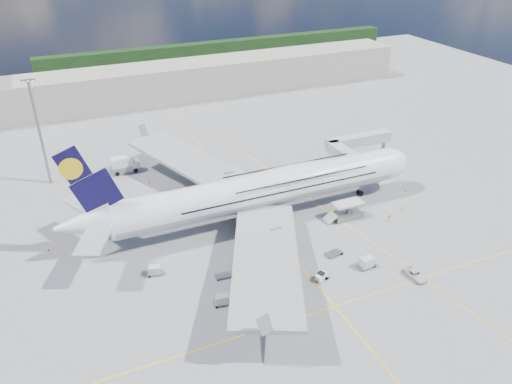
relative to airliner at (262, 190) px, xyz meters
name	(u,v)px	position (x,y,z in m)	size (l,w,h in m)	color
ground	(281,243)	(-0.26, -10.00, -6.87)	(300.00, 300.00, 0.00)	gray
taxi_line_main	(281,243)	(-0.26, -10.00, -6.86)	(0.25, 220.00, 0.01)	yellow
taxi_line_cross	(335,306)	(-0.26, -30.00, -6.86)	(120.00, 0.25, 0.01)	yellow
taxi_line_diag	(318,205)	(13.74, 0.00, -6.86)	(0.25, 100.00, 0.01)	yellow
airliner	(262,190)	(0.00, 0.00, 0.00)	(77.26, 79.15, 23.71)	white
jet_bridge	(354,147)	(29.55, 10.94, -0.02)	(18.80, 12.10, 8.50)	#B7B7BC
cargo_loader	(347,213)	(16.56, -7.11, -5.62)	(8.53, 3.20, 3.67)	silver
light_mast	(39,132)	(-40.26, 35.00, 6.34)	(3.00, 0.70, 25.50)	gray
terminal	(161,83)	(-0.26, 85.00, -0.87)	(180.00, 16.00, 12.00)	#B2AD9E
tree_line	(224,50)	(39.74, 130.00, -2.87)	(160.00, 6.00, 8.00)	#193814
dolly_row_a	(252,284)	(-10.68, -19.63, -6.55)	(2.79, 1.52, 0.41)	gray
dolly_row_b	(223,275)	(-14.50, -15.41, -6.53)	(3.12, 1.82, 0.44)	gray
dolly_row_c	(222,300)	(-17.11, -22.07, -5.88)	(3.11, 2.01, 1.83)	gray
dolly_back	(155,270)	(-25.50, -9.86, -5.91)	(3.12, 2.22, 1.78)	gray
dolly_nose_far	(367,262)	(10.58, -23.31, -5.76)	(3.43, 2.08, 2.06)	gray
dolly_nose_near	(334,253)	(7.15, -17.57, -6.49)	(3.61, 2.39, 0.49)	gray
baggage_tug	(321,276)	(1.18, -23.01, -6.18)	(2.75, 2.10, 1.56)	silver
catering_truck_inner	(193,201)	(-12.30, 9.65, -5.02)	(7.11, 4.70, 3.93)	gray
catering_truck_outer	(125,165)	(-22.63, 33.48, -4.93)	(7.04, 2.84, 4.17)	gray
service_van	(415,275)	(16.81, -29.28, -6.22)	(2.15, 4.65, 1.29)	silver
crew_nose	(403,207)	(29.42, -9.54, -6.04)	(0.61, 0.40, 1.67)	#AFDA17
crew_loader	(390,218)	(23.82, -12.34, -5.89)	(0.95, 0.74, 1.96)	#EAFF1A
crew_wing	(275,269)	(-5.55, -17.96, -6.09)	(0.92, 0.38, 1.56)	#ECFD1A
crew_van	(334,213)	(14.21, -5.95, -5.86)	(0.98, 0.64, 2.01)	#95E718
crew_tug	(272,264)	(-5.28, -16.24, -6.12)	(0.97, 0.55, 1.49)	#AEE818
cone_nose	(406,191)	(35.58, -2.91, -6.58)	(0.48, 0.48, 0.61)	orange
cone_wing_left_inner	(181,197)	(-13.39, 15.29, -6.61)	(0.43, 0.43, 0.54)	orange
cone_wing_left_outer	(149,183)	(-18.60, 24.90, -6.59)	(0.46, 0.46, 0.58)	orange
cone_wing_right_inner	(298,277)	(-2.45, -21.07, -6.63)	(0.39, 0.39, 0.50)	orange
cone_wing_right_outer	(305,319)	(-6.23, -30.88, -6.56)	(0.50, 0.50, 0.64)	orange
cone_tail	(48,250)	(-42.65, 5.53, -6.61)	(0.43, 0.43, 0.55)	orange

